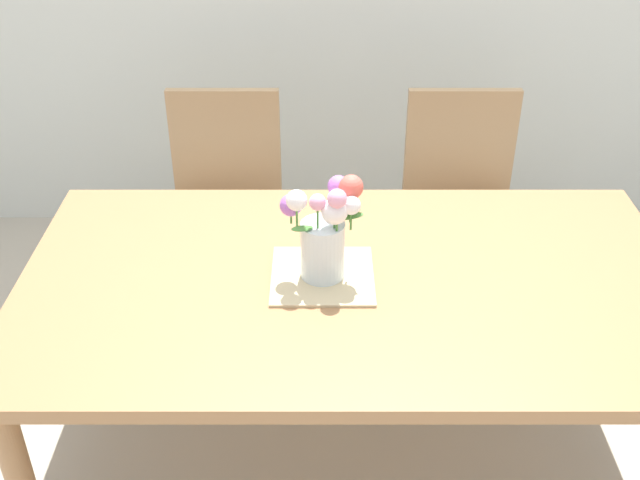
% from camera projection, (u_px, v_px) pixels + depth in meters
% --- Properties ---
extents(ground_plane, '(12.00, 12.00, 0.00)m').
position_uv_depth(ground_plane, '(345.00, 460.00, 2.50)').
color(ground_plane, '#B7AD99').
extents(dining_table, '(1.83, 1.02, 0.72)m').
position_uv_depth(dining_table, '(349.00, 300.00, 2.15)').
color(dining_table, '#9E7047').
rests_on(dining_table, ground_plane).
extents(chair_left, '(0.42, 0.42, 0.90)m').
position_uv_depth(chair_left, '(223.00, 194.00, 2.94)').
color(chair_left, tan).
rests_on(chair_left, ground_plane).
extents(chair_right, '(0.42, 0.42, 0.90)m').
position_uv_depth(chair_right, '(458.00, 194.00, 2.94)').
color(chair_right, tan).
rests_on(chair_right, ground_plane).
extents(placemat, '(0.28, 0.28, 0.01)m').
position_uv_depth(placemat, '(320.00, 276.00, 2.12)').
color(placemat, '#CCB789').
rests_on(placemat, dining_table).
extents(flower_vase, '(0.22, 0.16, 0.29)m').
position_uv_depth(flower_vase, '(322.00, 230.00, 2.04)').
color(flower_vase, silver).
rests_on(flower_vase, placemat).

